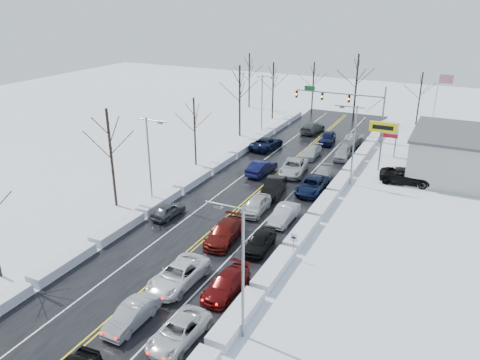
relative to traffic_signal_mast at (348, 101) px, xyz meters
The scene contains 44 objects.
ground 28.73m from the traffic_signal_mast, 97.02° to the right, with size 160.00×160.00×0.00m, color silver.
road_surface 26.78m from the traffic_signal_mast, 97.55° to the right, with size 14.00×84.00×0.01m, color black.
snow_bank_left 28.77m from the traffic_signal_mast, 113.03° to the right, with size 1.47×72.00×0.79m, color silver.
snow_bank_right 26.88m from the traffic_signal_mast, 80.92° to the right, with size 1.47×72.00×0.79m, color silver.
traffic_signal_mast is the anchor object (origin of this frame).
tires_plus_sign 13.92m from the traffic_signal_mast, 59.54° to the right, with size 3.20×0.34×6.00m.
used_vehicles_sign 9.50m from the traffic_signal_mast, 40.34° to the right, with size 2.20×0.22×4.65m.
speed_limit_sign 36.51m from the traffic_signal_mast, 82.48° to the right, with size 0.55×0.09×2.35m.
flagpole 11.90m from the traffic_signal_mast, ahead, with size 1.87×1.20×10.00m.
streetlight_se 46.25m from the traffic_signal_mast, 83.98° to the right, with size 3.20×0.25×9.00m.
streetlight_ne 18.63m from the traffic_signal_mast, 74.91° to the right, with size 3.20×0.25×9.00m.
streetlight_sw 34.08m from the traffic_signal_mast, 110.16° to the right, with size 3.20×0.25×9.00m.
streetlight_nw 12.40m from the traffic_signal_mast, 161.23° to the right, with size 3.20×0.25×9.00m.
tree_left_b 37.16m from the traffic_signal_mast, 113.74° to the right, with size 4.00×4.00×10.00m.
tree_left_c 24.38m from the traffic_signal_mast, 124.90° to the right, with size 3.40×3.40×8.50m.
tree_left_d 15.93m from the traffic_signal_mast, 157.76° to the right, with size 4.20×4.20×10.50m.
tree_left_e 15.51m from the traffic_signal_mast, 157.13° to the left, with size 3.80×3.80×9.50m.
tree_far_a 24.63m from the traffic_signal_mast, 150.75° to the left, with size 4.00×4.00×10.00m.
tree_far_b 16.10m from the traffic_signal_mast, 125.98° to the left, with size 3.60×3.60×9.00m.
tree_far_c 11.32m from the traffic_signal_mast, 97.48° to the left, with size 4.40×4.40×11.00m.
tree_far_d 15.16m from the traffic_signal_mast, 55.64° to the left, with size 3.40×3.40×8.50m.
queued_car_1 48.47m from the traffic_signal_mast, 92.25° to the right, with size 1.53×4.38×1.44m, color #94969C.
queued_car_2 43.34m from the traffic_signal_mast, 92.22° to the right, with size 2.62×5.68×1.58m, color white.
queued_car_3 36.12m from the traffic_signal_mast, 92.66° to the right, with size 2.22×5.45×1.58m, color #510E0A.
queued_car_4 29.82m from the traffic_signal_mast, 92.98° to the right, with size 1.87×4.65×1.58m, color silver.
queued_car_5 25.03m from the traffic_signal_mast, 93.89° to the right, with size 1.81×5.20×1.71m, color black.
queued_car_6 18.52m from the traffic_signal_mast, 96.03° to the right, with size 2.74×5.95×1.65m, color #AFB2B8.
queued_car_7 12.27m from the traffic_signal_mast, 99.76° to the right, with size 1.94×4.77×1.39m, color #ABAEB3.
queued_car_8 6.94m from the traffic_signal_mast, 113.13° to the right, with size 1.96×4.88×1.66m, color black.
queued_car_10 48.41m from the traffic_signal_mast, 87.99° to the right, with size 2.24×4.86×1.35m, color silver.
queued_car_11 42.74m from the traffic_signal_mast, 87.32° to the right, with size 1.99×4.89×1.42m, color #530B0B.
queued_car_12 36.16m from the traffic_signal_mast, 87.30° to the right, with size 1.80×4.48×1.53m, color black.
queued_car_13 30.50m from the traffic_signal_mast, 86.81° to the right, with size 1.61×4.61×1.52m, color #A7A9AF.
queued_car_14 22.72m from the traffic_signal_mast, 85.22° to the right, with size 2.61×5.66×1.57m, color black.
queued_car_15 18.87m from the traffic_signal_mast, 84.19° to the right, with size 1.88×4.62×1.34m, color #94989C.
queued_car_16 11.34m from the traffic_signal_mast, 78.52° to the right, with size 1.79×4.44×1.51m, color #94969C.
queued_car_17 6.90m from the traffic_signal_mast, 62.97° to the right, with size 1.80×5.16×1.70m, color #3A3C3E.
oncoming_car_0 20.85m from the traffic_signal_mast, 105.01° to the right, with size 1.76×5.06×1.67m, color black.
oncoming_car_1 14.28m from the traffic_signal_mast, 130.24° to the right, with size 2.72×5.90×1.64m, color black.
oncoming_car_2 7.66m from the traffic_signal_mast, behind, with size 2.30×5.65×1.64m, color #404345.
oncoming_car_3 35.36m from the traffic_signal_mast, 104.46° to the right, with size 1.60×3.97×1.35m, color #434548.
parked_car_0 19.13m from the traffic_signal_mast, 54.15° to the right, with size 2.80×6.06×1.69m, color black.
parked_car_1 19.22m from the traffic_signal_mast, 41.73° to the right, with size 2.27×5.59×1.62m, color black.
parked_car_2 13.97m from the traffic_signal_mast, 27.24° to the right, with size 1.78×4.43×1.51m, color #44090E.
Camera 1 is at (18.67, -39.32, 19.97)m, focal length 35.00 mm.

